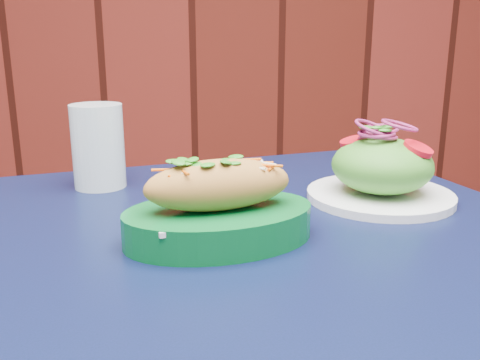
{
  "coord_description": "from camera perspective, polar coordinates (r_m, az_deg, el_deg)",
  "views": [
    {
      "loc": [
        -0.03,
        0.55,
        0.99
      ],
      "look_at": [
        0.04,
        1.2,
        0.81
      ],
      "focal_mm": 40.0,
      "sensor_mm": 36.0,
      "label": 1
    }
  ],
  "objects": [
    {
      "name": "salad_plate",
      "position": [
        0.81,
        14.87,
        0.97
      ],
      "size": [
        0.22,
        0.22,
        0.12
      ],
      "rotation": [
        0.0,
        0.0,
        0.13
      ],
      "color": "white",
      "rests_on": "cafe_table"
    },
    {
      "name": "banh_mi_basket",
      "position": [
        0.63,
        -2.28,
        -3.01
      ],
      "size": [
        0.26,
        0.2,
        0.11
      ],
      "rotation": [
        0.0,
        0.0,
        0.23
      ],
      "color": "#065B24",
      "rests_on": "cafe_table"
    },
    {
      "name": "water_glass",
      "position": [
        0.88,
        -14.89,
        3.51
      ],
      "size": [
        0.08,
        0.08,
        0.13
      ],
      "primitive_type": "cylinder",
      "color": "silver",
      "rests_on": "cafe_table"
    },
    {
      "name": "cafe_table",
      "position": [
        0.7,
        1.26,
        -12.51
      ],
      "size": [
        0.97,
        0.97,
        0.75
      ],
      "rotation": [
        0.0,
        0.0,
        0.24
      ],
      "color": "black",
      "rests_on": "ground"
    }
  ]
}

